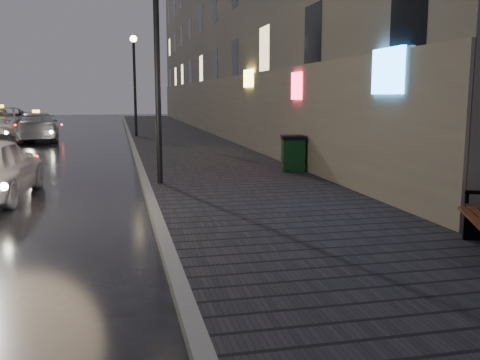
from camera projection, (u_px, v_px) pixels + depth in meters
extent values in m
plane|color=black|center=(58.00, 269.00, 7.22)|extent=(120.00, 120.00, 0.00)
cube|color=black|center=(176.00, 138.00, 28.28)|extent=(4.60, 58.00, 0.15)
cube|color=slate|center=(130.00, 139.00, 27.75)|extent=(0.20, 58.00, 0.15)
cube|color=#605B54|center=(221.00, 24.00, 31.83)|extent=(1.80, 50.00, 13.00)
cylinder|color=black|center=(158.00, 82.00, 12.99)|extent=(0.14, 0.14, 5.00)
cylinder|color=black|center=(135.00, 89.00, 28.39)|extent=(0.14, 0.14, 5.00)
sphere|color=#FFD88C|center=(133.00, 39.00, 27.98)|extent=(0.36, 0.36, 0.36)
cube|color=black|center=(293.00, 155.00, 15.49)|extent=(0.74, 0.74, 0.92)
cube|color=black|center=(293.00, 137.00, 15.41)|extent=(0.79, 0.79, 0.12)
imported|color=silver|center=(37.00, 127.00, 27.23)|extent=(2.67, 5.23, 1.45)
imported|color=white|center=(2.00, 121.00, 32.00)|extent=(3.08, 6.02, 1.63)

